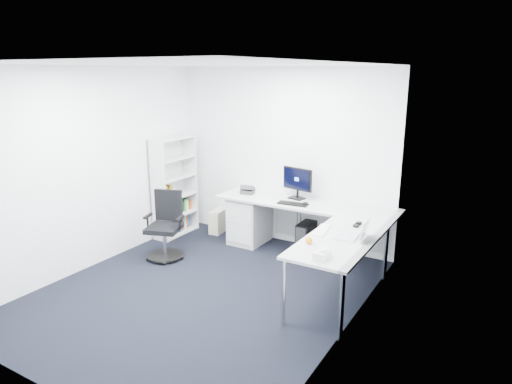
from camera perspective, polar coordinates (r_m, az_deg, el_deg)
The scene contains 22 objects.
ground at distance 5.78m, azimuth -6.74°, elevation -12.27°, with size 4.20×4.20×0.00m, color black.
ceiling at distance 5.15m, azimuth -7.68°, elevation 15.58°, with size 4.20×4.20×0.00m, color white.
wall_back at distance 7.04m, azimuth 3.30°, elevation 4.41°, with size 3.60×0.02×2.70m, color white.
wall_front at distance 3.93m, azimuth -26.22°, elevation -5.63°, with size 3.60×0.02×2.70m, color white.
wall_left at distance 6.54m, azimuth -19.81°, elevation 2.74°, with size 0.02×4.20×2.70m, color white.
wall_right at distance 4.47m, azimuth 11.47°, elevation -2.01°, with size 0.02×4.20×2.70m, color white.
l_desk at distance 6.45m, azimuth 4.67°, elevation -5.44°, with size 2.68×1.50×0.78m, color #B4B7B7, non-canonical shape.
drawer_pedestal at distance 7.18m, azimuth -0.81°, elevation -3.39°, with size 0.49×0.61×0.75m, color #B4B7B7.
bookshelf at distance 7.52m, azimuth -10.15°, elevation 0.65°, with size 0.31×0.81×1.62m, color silver, non-canonical shape.
task_chair at distance 6.64m, azimuth -11.46°, elevation -4.24°, with size 0.54×0.54×0.97m, color black, non-canonical shape.
black_pc_tower at distance 6.96m, azimuth 6.36°, elevation -5.49°, with size 0.19×0.44×0.43m, color black.
beige_pc_tower at distance 7.70m, azimuth -4.67°, elevation -3.61°, with size 0.18×0.40×0.38m, color beige.
power_strip at distance 7.01m, azimuth 9.96°, elevation -7.21°, with size 0.32×0.06×0.04m, color white.
monitor at distance 6.76m, azimuth 5.15°, elevation 1.13°, with size 0.51×0.16×0.49m, color black, non-canonical shape.
black_keyboard at distance 6.52m, azimuth 4.63°, elevation -1.48°, with size 0.44×0.15×0.02m, color black.
mouse at distance 6.50m, azimuth 6.19°, elevation -1.51°, with size 0.07×0.11×0.04m, color black.
desk_phone at distance 7.08m, azimuth -1.07°, elevation 0.37°, with size 0.20×0.20×0.14m, color #2B2C2E, non-canonical shape.
laptop at distance 5.33m, azimuth 11.33°, elevation -4.23°, with size 0.35×0.34×0.25m, color silver, non-canonical shape.
white_keyboard at distance 5.51m, azimuth 8.23°, elevation -4.74°, with size 0.12×0.43×0.01m, color white.
headphones at distance 5.76m, azimuth 12.57°, elevation -3.89°, with size 0.11×0.18×0.05m, color black, non-canonical shape.
orange_fruit at distance 5.07m, azimuth 6.63°, elevation -6.03°, with size 0.08×0.08×0.08m, color orange.
tissue_box at distance 4.72m, azimuth 8.25°, elevation -7.75°, with size 0.11×0.22×0.08m, color white.
Camera 1 is at (3.16, -4.06, 2.62)m, focal length 32.00 mm.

